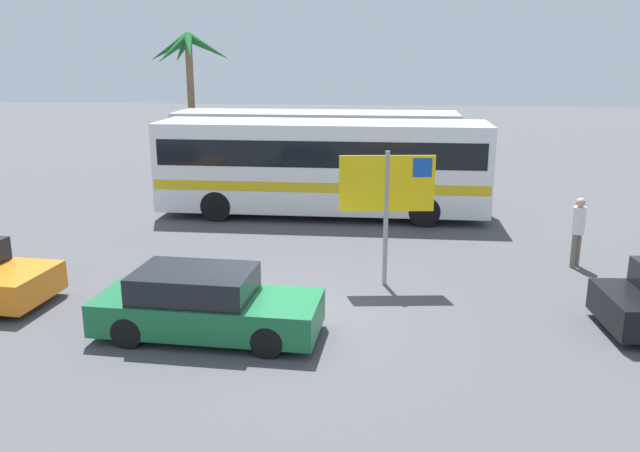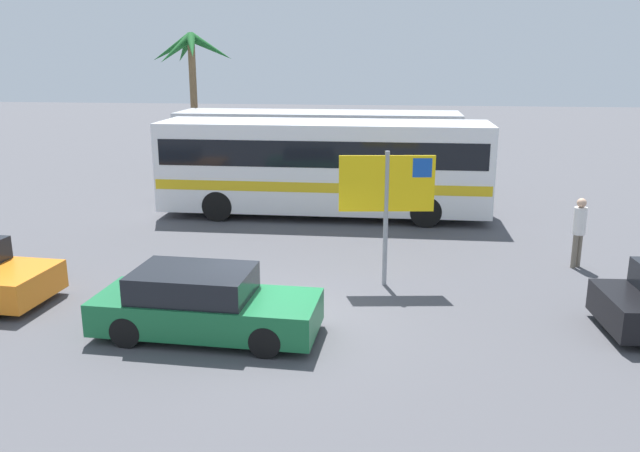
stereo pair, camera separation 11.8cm
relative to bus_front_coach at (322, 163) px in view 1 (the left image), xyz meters
name	(u,v)px [view 1 (the left image)]	position (x,y,z in m)	size (l,w,h in m)	color
ground	(273,321)	(-0.08, -9.20, -1.78)	(120.00, 120.00, 0.00)	#4C4C51
bus_front_coach	(322,163)	(0.00, 0.00, 0.00)	(10.92, 2.66, 3.17)	white
bus_rear_coach	(316,148)	(-0.65, 3.79, 0.00)	(10.92, 2.66, 3.17)	silver
ferry_sign	(389,189)	(2.23, -6.72, 0.54)	(2.19, 0.34, 3.20)	gray
car_green	(205,305)	(-1.24, -10.01, -1.15)	(4.39, 1.87, 1.32)	#196638
pedestrian_near_sign	(578,226)	(7.07, -4.85, -0.70)	(0.32, 0.32, 1.82)	#706656
palm_tree_seaside	(189,60)	(-6.76, 7.44, 3.30)	(3.94, 3.87, 6.29)	brown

